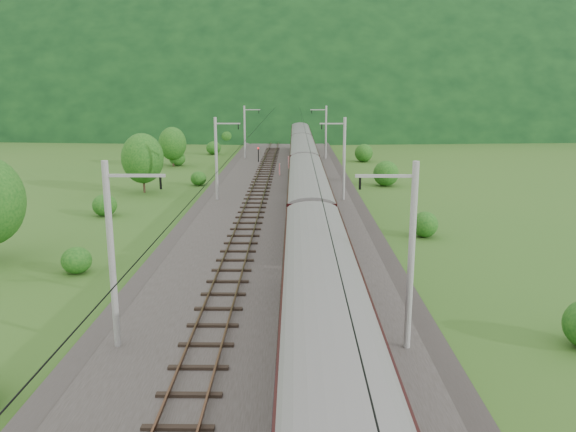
{
  "coord_description": "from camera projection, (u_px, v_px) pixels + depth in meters",
  "views": [
    {
      "loc": [
        1.36,
        -22.16,
        11.2
      ],
      "look_at": [
        0.96,
        14.87,
        2.6
      ],
      "focal_mm": 35.0,
      "sensor_mm": 36.0,
      "label": 1
    }
  ],
  "objects": [
    {
      "name": "ground",
      "position": [
        262.0,
        353.0,
        24.13
      ],
      "size": [
        600.0,
        600.0,
        0.0
      ],
      "primitive_type": "plane",
      "color": "#2A561B",
      "rests_on": "ground"
    },
    {
      "name": "railbed",
      "position": [
        271.0,
        274.0,
        33.83
      ],
      "size": [
        14.0,
        220.0,
        0.3
      ],
      "primitive_type": "cube",
      "color": "#38332D",
      "rests_on": "ground"
    },
    {
      "name": "track_left",
      "position": [
        232.0,
        270.0,
        33.81
      ],
      "size": [
        2.4,
        220.0,
        0.27
      ],
      "color": "#543424",
      "rests_on": "railbed"
    },
    {
      "name": "track_right",
      "position": [
        311.0,
        270.0,
        33.76
      ],
      "size": [
        2.4,
        220.0,
        0.27
      ],
      "color": "#543424",
      "rests_on": "railbed"
    },
    {
      "name": "catenary_left",
      "position": [
        217.0,
        157.0,
        54.34
      ],
      "size": [
        2.54,
        192.28,
        8.0
      ],
      "color": "gray",
      "rests_on": "railbed"
    },
    {
      "name": "catenary_right",
      "position": [
        343.0,
        157.0,
        54.21
      ],
      "size": [
        2.54,
        192.28,
        8.0
      ],
      "color": "gray",
      "rests_on": "railbed"
    },
    {
      "name": "overhead_wires",
      "position": [
        270.0,
        159.0,
        32.26
      ],
      "size": [
        4.83,
        198.0,
        0.03
      ],
      "color": "black",
      "rests_on": "ground"
    },
    {
      "name": "mountain_main",
      "position": [
        291.0,
        109.0,
        277.38
      ],
      "size": [
        504.0,
        360.0,
        244.0
      ],
      "primitive_type": "ellipsoid",
      "color": "black",
      "rests_on": "ground"
    },
    {
      "name": "mountain_ridge",
      "position": [
        80.0,
        106.0,
        317.62
      ],
      "size": [
        336.0,
        280.0,
        132.0
      ],
      "primitive_type": "ellipsoid",
      "color": "black",
      "rests_on": "ground"
    },
    {
      "name": "train",
      "position": [
        305.0,
        166.0,
        54.71
      ],
      "size": [
        3.04,
        145.74,
        5.29
      ],
      "color": "black",
      "rests_on": "ground"
    },
    {
      "name": "hazard_post_near",
      "position": [
        280.0,
        169.0,
        70.07
      ],
      "size": [
        0.16,
        0.16,
        1.51
      ],
      "primitive_type": "cylinder",
      "color": "red",
      "rests_on": "railbed"
    },
    {
      "name": "hazard_post_far",
      "position": [
        289.0,
        162.0,
        75.78
      ],
      "size": [
        0.18,
        0.18,
        1.67
      ],
      "primitive_type": "cylinder",
      "color": "red",
      "rests_on": "railbed"
    },
    {
      "name": "signal",
      "position": [
        258.0,
        153.0,
        82.18
      ],
      "size": [
        0.24,
        0.24,
        2.15
      ],
      "color": "black",
      "rests_on": "railbed"
    },
    {
      "name": "vegetation_left",
      "position": [
        30.0,
        217.0,
        35.58
      ],
      "size": [
        13.84,
        141.27,
        6.99
      ],
      "color": "#124311",
      "rests_on": "ground"
    },
    {
      "name": "vegetation_right",
      "position": [
        439.0,
        229.0,
        40.13
      ],
      "size": [
        7.04,
        107.06,
        2.67
      ],
      "color": "#124311",
      "rests_on": "ground"
    }
  ]
}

